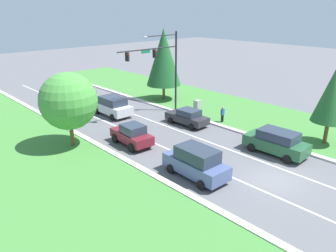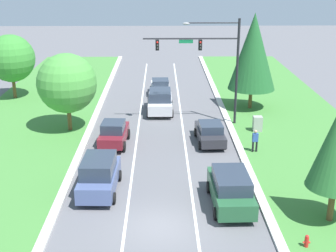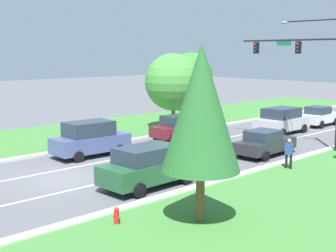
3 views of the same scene
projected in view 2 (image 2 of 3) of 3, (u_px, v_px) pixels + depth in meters
name	position (u px, v px, depth m)	size (l,w,h in m)	color
ground_plane	(161.00, 227.00, 23.64)	(160.00, 160.00, 0.00)	#5B5B60
curb_strip_right	(272.00, 224.00, 23.69)	(0.50, 90.00, 0.15)	beige
curb_strip_left	(49.00, 226.00, 23.53)	(0.50, 90.00, 0.15)	beige
lane_stripe_inner_left	(125.00, 227.00, 23.61)	(0.14, 81.00, 0.01)	white
lane_stripe_inner_right	(196.00, 226.00, 23.66)	(0.14, 81.00, 0.01)	white
traffic_signal_mast	(212.00, 56.00, 36.81)	(7.57, 0.41, 8.59)	black
white_sedan	(160.00, 87.00, 46.81)	(2.09, 4.17, 1.68)	white
slate_blue_suv	(99.00, 175.00, 26.91)	(2.26, 4.75, 2.13)	#475684
charcoal_sedan	(210.00, 132.00, 34.44)	(2.14, 4.46, 1.58)	#28282D
silver_suv	(160.00, 101.00, 41.41)	(2.29, 4.85, 2.01)	silver
burgundy_sedan	(114.00, 133.00, 33.93)	(2.15, 4.22, 1.83)	maroon
forest_suv	(231.00, 189.00, 25.41)	(2.28, 4.91, 1.93)	#235633
utility_cabinet	(257.00, 124.00, 36.70)	(0.70, 0.60, 1.27)	#9E9E99
pedestrian	(255.00, 140.00, 32.54)	(0.40, 0.25, 1.69)	black
fire_hydrant	(307.00, 242.00, 21.74)	(0.34, 0.20, 0.70)	red
oak_near_left_tree	(11.00, 58.00, 44.70)	(4.54, 4.54, 6.25)	brown
conifer_far_right_tree	(253.00, 52.00, 41.02)	(4.19, 4.19, 8.61)	brown
oak_far_left_tree	(67.00, 83.00, 35.88)	(4.61, 4.61, 6.18)	brown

